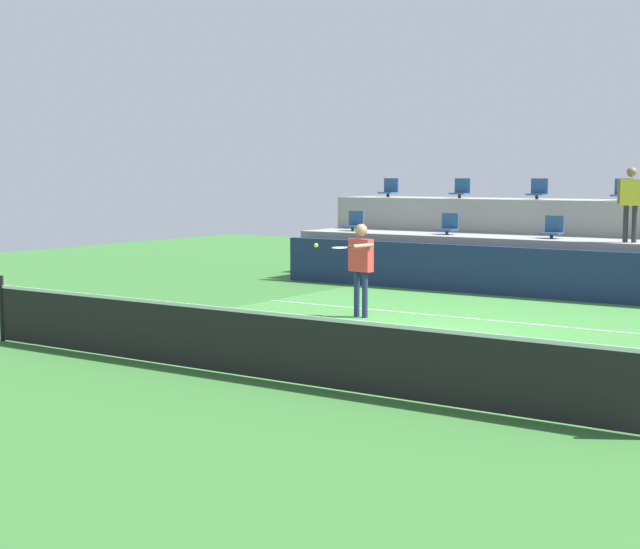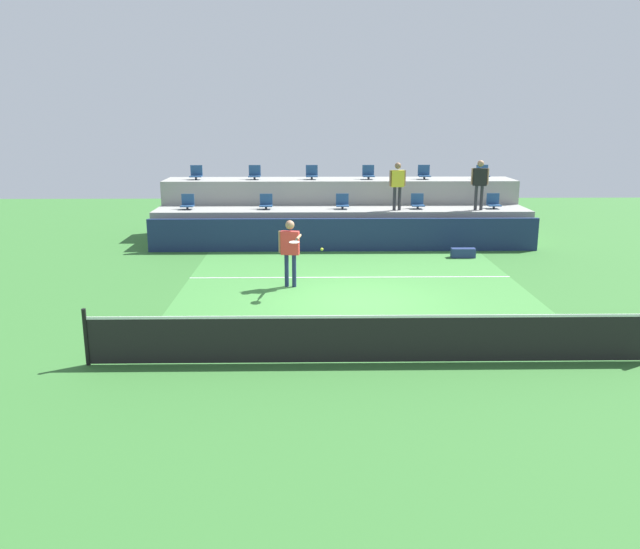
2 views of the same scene
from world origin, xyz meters
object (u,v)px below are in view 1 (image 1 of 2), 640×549
object	(u,v)px
stadium_chair_upper_left	(461,190)
spectator_in_white	(631,198)
tennis_ball	(316,245)
stadium_chair_upper_mid_left	(538,191)
stadium_chair_lower_far_left	(354,223)
stadium_chair_upper_far_left	(389,189)
stadium_chair_lower_center	(553,229)
stadium_chair_lower_left	(448,226)
stadium_chair_upper_mid_right	(623,191)
tennis_player	(360,260)

from	to	relation	value
stadium_chair_upper_left	spectator_in_white	size ratio (longest dim) A/B	0.32
stadium_chair_upper_left	tennis_ball	size ratio (longest dim) A/B	7.65
stadium_chair_upper_mid_left	tennis_ball	bearing A→B (deg)	-89.05
stadium_chair_lower_far_left	spectator_in_white	xyz separation A→B (m)	(7.23, -0.38, 0.75)
stadium_chair_upper_left	stadium_chair_upper_mid_left	xyz separation A→B (m)	(2.12, 0.00, 0.00)
stadium_chair_upper_far_left	spectator_in_white	xyz separation A→B (m)	(7.20, -2.18, -0.10)
stadium_chair_lower_far_left	stadium_chair_lower_center	world-z (taller)	same
stadium_chair_lower_center	stadium_chair_lower_left	bearing A→B (deg)	180.00
stadium_chair_upper_mid_right	spectator_in_white	bearing A→B (deg)	-69.99
stadium_chair_lower_far_left	tennis_ball	distance (m)	9.60
stadium_chair_upper_mid_left	tennis_ball	distance (m)	10.31
stadium_chair_lower_far_left	stadium_chair_upper_mid_right	world-z (taller)	stadium_chair_upper_mid_right
stadium_chair_lower_left	stadium_chair_lower_far_left	bearing A→B (deg)	180.00
stadium_chair_lower_left	stadium_chair_upper_far_left	size ratio (longest dim) A/B	1.00
stadium_chair_upper_mid_right	tennis_player	distance (m)	8.20
stadium_chair_upper_far_left	spectator_in_white	world-z (taller)	spectator_in_white
stadium_chair_upper_far_left	stadium_chair_upper_mid_right	bearing A→B (deg)	0.00
stadium_chair_lower_left	stadium_chair_upper_left	bearing A→B (deg)	106.24
stadium_chair_upper_mid_right	spectator_in_white	size ratio (longest dim) A/B	0.32
stadium_chair_upper_mid_left	stadium_chair_upper_mid_right	size ratio (longest dim) A/B	1.00
stadium_chair_lower_center	tennis_player	size ratio (longest dim) A/B	0.29
stadium_chair_upper_mid_left	spectator_in_white	distance (m)	3.64
stadium_chair_upper_mid_left	stadium_chair_upper_left	bearing A→B (deg)	180.00
stadium_chair_lower_center	spectator_in_white	world-z (taller)	spectator_in_white
stadium_chair_upper_mid_left	stadium_chair_lower_left	bearing A→B (deg)	-131.64
stadium_chair_upper_left	spectator_in_white	bearing A→B (deg)	-23.46
stadium_chair_lower_left	stadium_chair_upper_far_left	world-z (taller)	stadium_chair_upper_far_left
stadium_chair_upper_mid_left	spectator_in_white	world-z (taller)	spectator_in_white
stadium_chair_lower_far_left	stadium_chair_upper_mid_right	bearing A→B (deg)	15.63
tennis_player	stadium_chair_upper_left	bearing A→B (deg)	101.25
stadium_chair_lower_far_left	tennis_ball	bearing A→B (deg)	-62.10
tennis_ball	stadium_chair_upper_mid_left	bearing A→B (deg)	90.95
stadium_chair_lower_left	stadium_chair_upper_mid_left	size ratio (longest dim) A/B	1.00
stadium_chair_upper_mid_right	stadium_chair_lower_center	bearing A→B (deg)	-120.39
stadium_chair_upper_mid_right	tennis_ball	world-z (taller)	stadium_chair_upper_mid_right
stadium_chair_upper_far_left	stadium_chair_upper_mid_left	xyz separation A→B (m)	(4.29, 0.00, 0.00)
stadium_chair_lower_left	stadium_chair_lower_center	xyz separation A→B (m)	(2.66, 0.00, 0.00)
stadium_chair_lower_center	spectator_in_white	size ratio (longest dim) A/B	0.32
stadium_chair_lower_far_left	stadium_chair_upper_far_left	size ratio (longest dim) A/B	1.00
stadium_chair_upper_far_left	tennis_ball	size ratio (longest dim) A/B	7.65
stadium_chair_upper_mid_left	spectator_in_white	xyz separation A→B (m)	(2.91, -2.18, -0.10)
stadium_chair_lower_far_left	stadium_chair_upper_left	distance (m)	2.96
stadium_chair_lower_left	tennis_player	bearing A→B (deg)	-80.33
stadium_chair_lower_center	stadium_chair_upper_left	size ratio (longest dim) A/B	1.00
tennis_player	spectator_in_white	size ratio (longest dim) A/B	1.10
stadium_chair_upper_left	stadium_chair_upper_mid_right	xyz separation A→B (m)	(4.24, 0.00, 0.00)
stadium_chair_lower_center	stadium_chair_upper_left	world-z (taller)	stadium_chair_upper_left
stadium_chair_lower_center	stadium_chair_upper_left	distance (m)	3.75
stadium_chair_upper_far_left	stadium_chair_upper_mid_left	size ratio (longest dim) A/B	1.00
stadium_chair_lower_center	tennis_ball	size ratio (longest dim) A/B	7.65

